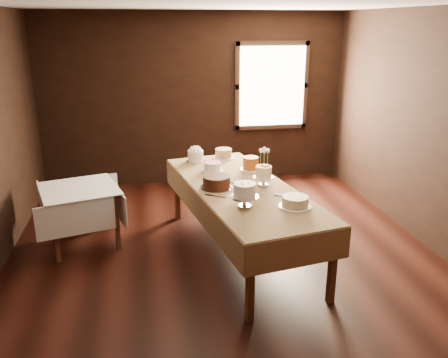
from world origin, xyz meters
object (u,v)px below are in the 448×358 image
Objects in this scene: cake_flowers at (264,177)px; cake_server_b at (289,196)px; side_table at (79,195)px; cake_meringue at (196,156)px; cake_caramel at (251,164)px; cake_server_c at (226,179)px; cake_speckled at (224,154)px; cake_lattice at (213,167)px; cake_server_a at (258,197)px; display_table at (241,192)px; cake_server_e at (219,197)px; cake_cream at (295,202)px; cake_chocolate at (216,182)px; flower_vase at (264,170)px; cake_swirl at (245,196)px; cake_server_d at (257,175)px.

cake_server_b is at bearing -65.90° from cake_flowers.
cake_meringue reaches higher than side_table.
cake_caramel is 1.10× the size of cake_server_c.
cake_caramel is at bearing -66.74° from cake_speckled.
cake_flowers is at bearing -149.54° from cake_server_c.
cake_lattice is 1.13× the size of cake_server_a.
cake_server_b is at bearing -79.32° from cake_caramel.
cake_meringue reaches higher than cake_server_a.
display_table is 11.92× the size of cake_server_e.
side_table is 3.06× the size of cake_cream.
cake_meringue is at bearing -166.71° from cake_speckled.
cake_chocolate is 1.56× the size of cake_flowers.
cake_meringue is 1.02× the size of cake_server_b.
flower_vase is at bearing 45.44° from display_table.
cake_server_c is (-0.53, 0.97, -0.05)m from cake_cream.
cake_server_b is at bearing -84.05° from flower_vase.
cake_server_b and cake_server_c have the same top height.
cake_caramel is 1.03m from cake_server_b.
cake_cream is (0.15, -0.70, -0.05)m from cake_flowers.
cake_swirl is (-0.10, -0.61, 0.18)m from display_table.
cake_speckled is 2.36× the size of flower_vase.
cake_server_a and cake_server_e have the same top height.
cake_swirl is at bearing -83.70° from cake_lattice.
cake_server_c is at bearing 144.59° from cake_flowers.
display_table is 10.81× the size of cake_caramel.
cake_lattice is 0.95× the size of cake_swirl.
cake_server_c is at bearing 60.30° from cake_chocolate.
cake_lattice reaches higher than cake_server_c.
cake_caramel reaches higher than cake_meringue.
cake_flowers reaches higher than cake_meringue.
cake_speckled is at bearing 66.39° from cake_lattice.
display_table is at bearing -69.83° from cake_meringue.
cake_meringue is 1.27m from cake_flowers.
cake_swirl is (0.14, -1.24, 0.07)m from cake_lattice.
display_table is 1.16m from cake_meringue.
cake_chocolate is at bearing 107.71° from cake_swirl.
cake_cream is (0.40, -1.88, -0.01)m from cake_speckled.
cake_chocolate is 2.93× the size of flower_vase.
cake_meringue is 0.65× the size of cake_chocolate.
cake_speckled is at bearing 111.35° from cake_server_e.
display_table is at bearing 119.75° from cake_cream.
cake_swirl reaches higher than cake_server_d.
cake_flowers is at bearing -59.01° from cake_meringue.
cake_speckled is 1.25× the size of cake_flowers.
cake_server_d is at bearing 53.29° from display_table.
cake_swirl is 0.39m from cake_server_e.
cake_meringue is 0.86m from cake_server_c.
side_table is 2.61m from cake_cream.
cake_chocolate is at bearing 104.92° from cake_server_a.
side_table is at bearing -177.73° from cake_lattice.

